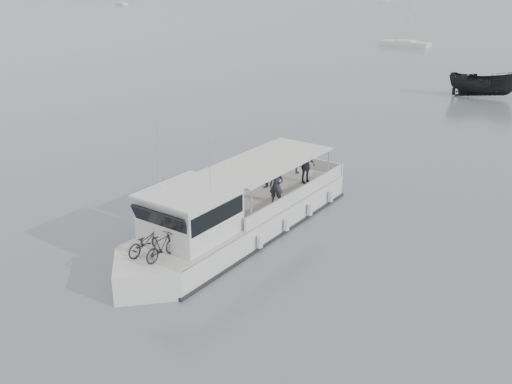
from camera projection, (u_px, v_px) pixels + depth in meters
ground at (311, 212)px, 26.02m from camera, size 1400.00×1400.00×0.00m
tour_boat at (229, 219)px, 23.06m from camera, size 13.00×7.16×5.56m
dark_motorboat at (484, 84)px, 49.26m from camera, size 5.37×5.93×2.26m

